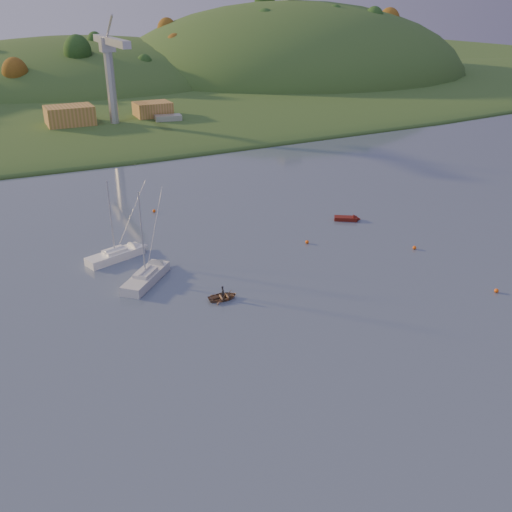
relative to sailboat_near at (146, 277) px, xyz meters
name	(u,v)px	position (x,y,z in m)	size (l,w,h in m)	color
ground	(489,451)	(14.77, -38.41, -0.73)	(500.00, 500.00, 0.00)	#364559
far_shore	(43,81)	(14.77, 191.59, -0.73)	(620.00, 220.00, 1.50)	#284B1E
shore_slope	(74,107)	(14.77, 126.59, -0.73)	(640.00, 150.00, 7.00)	#284B1E
hill_center	(78,86)	(24.77, 171.59, -0.73)	(140.00, 120.00, 36.00)	#284B1E
hill_right	(291,78)	(109.77, 156.59, -0.73)	(150.00, 130.00, 60.00)	#284B1E
hillside_trees	(63,97)	(14.77, 146.59, -0.73)	(280.00, 50.00, 32.00)	#194017
wharf	(125,127)	(19.77, 83.59, 0.47)	(42.00, 16.00, 2.40)	slate
shed_west	(70,116)	(6.77, 84.59, 4.07)	(11.00, 8.00, 4.80)	olive
shed_east	(153,110)	(27.77, 85.59, 3.67)	(9.00, 7.00, 4.00)	olive
dock_crane	(110,62)	(16.77, 79.99, 16.44)	(3.20, 28.00, 20.30)	#B7B7BC
sailboat_near	(146,277)	(0.00, 0.00, 0.00)	(7.37, 7.54, 11.26)	silver
sailboat_far	(115,254)	(-1.64, 8.12, -0.03)	(7.94, 4.53, 10.56)	white
canoe	(223,297)	(6.48, -7.95, -0.39)	(2.38, 3.33, 0.69)	#8A684C
paddler	(223,294)	(6.48, -7.95, -0.02)	(0.52, 0.34, 1.42)	black
red_tender	(351,219)	(33.80, 6.13, -0.45)	(4.09, 3.33, 1.36)	#55120C
work_vessel	(169,125)	(29.77, 79.59, 0.68)	(16.07, 7.91, 3.95)	#535D6D
buoy_0	(496,291)	(35.16, -20.54, -0.48)	(0.50, 0.50, 0.50)	#EF550C
buoy_1	(307,242)	(23.20, 1.46, -0.48)	(0.50, 0.50, 0.50)	#EF550C
buoy_3	(154,211)	(8.18, 23.00, -0.48)	(0.50, 0.50, 0.50)	#EF550C
buoy_4	(414,248)	(35.09, -6.70, -0.48)	(0.50, 0.50, 0.50)	#EF550C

